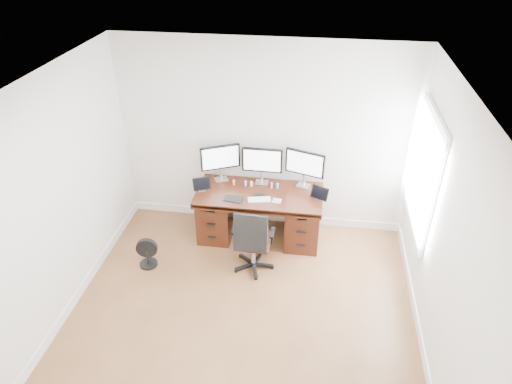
# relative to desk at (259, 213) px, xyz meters

# --- Properties ---
(ground) EXTENTS (4.50, 4.50, 0.00)m
(ground) POSITION_rel_desk_xyz_m (0.00, -1.83, -0.40)
(ground) COLOR brown
(ground) RESTS_ON ground
(back_wall) EXTENTS (4.00, 0.10, 2.70)m
(back_wall) POSITION_rel_desk_xyz_m (0.00, 0.42, 0.95)
(back_wall) COLOR white
(back_wall) RESTS_ON ground
(right_wall) EXTENTS (0.10, 4.50, 2.70)m
(right_wall) POSITION_rel_desk_xyz_m (2.00, -1.72, 0.95)
(right_wall) COLOR white
(right_wall) RESTS_ON ground
(desk) EXTENTS (1.70, 0.80, 0.75)m
(desk) POSITION_rel_desk_xyz_m (0.00, 0.00, 0.00)
(desk) COLOR #38160B
(desk) RESTS_ON ground
(office_chair) EXTENTS (0.54, 0.51, 0.94)m
(office_chair) POSITION_rel_desk_xyz_m (0.01, -0.71, -0.09)
(office_chair) COLOR black
(office_chair) RESTS_ON ground
(floor_fan) EXTENTS (0.28, 0.24, 0.41)m
(floor_fan) POSITION_rel_desk_xyz_m (-1.36, -0.83, -0.20)
(floor_fan) COLOR black
(floor_fan) RESTS_ON ground
(monitor_left) EXTENTS (0.51, 0.27, 0.53)m
(monitor_left) POSITION_rel_desk_xyz_m (-0.58, 0.24, 0.68)
(monitor_left) COLOR silver
(monitor_left) RESTS_ON desk
(monitor_center) EXTENTS (0.55, 0.14, 0.53)m
(monitor_center) POSITION_rel_desk_xyz_m (-0.00, 0.24, 0.68)
(monitor_center) COLOR silver
(monitor_center) RESTS_ON desk
(monitor_right) EXTENTS (0.53, 0.21, 0.53)m
(monitor_right) POSITION_rel_desk_xyz_m (0.58, 0.24, 0.68)
(monitor_right) COLOR silver
(monitor_right) RESTS_ON desk
(tablet_left) EXTENTS (0.24, 0.17, 0.19)m
(tablet_left) POSITION_rel_desk_xyz_m (-0.78, -0.08, 0.43)
(tablet_left) COLOR silver
(tablet_left) RESTS_ON desk
(tablet_right) EXTENTS (0.24, 0.17, 0.19)m
(tablet_right) POSITION_rel_desk_xyz_m (0.80, -0.08, 0.43)
(tablet_right) COLOR silver
(tablet_right) RESTS_ON desk
(keyboard) EXTENTS (0.32, 0.19, 0.01)m
(keyboard) POSITION_rel_desk_xyz_m (0.03, -0.21, 0.36)
(keyboard) COLOR white
(keyboard) RESTS_ON desk
(trackpad) EXTENTS (0.13, 0.13, 0.01)m
(trackpad) POSITION_rel_desk_xyz_m (0.26, -0.20, 0.35)
(trackpad) COLOR #B9BBC0
(trackpad) RESTS_ON desk
(drawing_tablet) EXTENTS (0.25, 0.18, 0.01)m
(drawing_tablet) POSITION_rel_desk_xyz_m (-0.32, -0.24, 0.35)
(drawing_tablet) COLOR black
(drawing_tablet) RESTS_ON desk
(phone) EXTENTS (0.15, 0.10, 0.01)m
(phone) POSITION_rel_desk_xyz_m (0.01, -0.09, 0.35)
(phone) COLOR black
(phone) RESTS_ON desk
(figurine_orange) EXTENTS (0.03, 0.03, 0.09)m
(figurine_orange) POSITION_rel_desk_xyz_m (-0.38, 0.12, 0.40)
(figurine_orange) COLOR #FB9E41
(figurine_orange) RESTS_ON desk
(figurine_purple) EXTENTS (0.03, 0.03, 0.09)m
(figurine_purple) POSITION_rel_desk_xyz_m (-0.21, 0.12, 0.40)
(figurine_purple) COLOR #9D5CE6
(figurine_purple) RESTS_ON desk
(figurine_yellow) EXTENTS (0.03, 0.03, 0.09)m
(figurine_yellow) POSITION_rel_desk_xyz_m (-0.13, 0.12, 0.40)
(figurine_yellow) COLOR #DBD064
(figurine_yellow) RESTS_ON desk
(figurine_pink) EXTENTS (0.03, 0.03, 0.09)m
(figurine_pink) POSITION_rel_desk_xyz_m (0.15, 0.12, 0.40)
(figurine_pink) COLOR pink
(figurine_pink) RESTS_ON desk
(figurine_blue) EXTENTS (0.03, 0.03, 0.09)m
(figurine_blue) POSITION_rel_desk_xyz_m (0.23, 0.12, 0.40)
(figurine_blue) COLOR #4E7EE9
(figurine_blue) RESTS_ON desk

